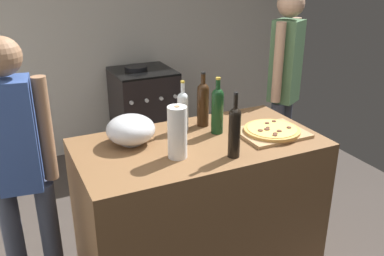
# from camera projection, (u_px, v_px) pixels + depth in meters

# --- Properties ---
(ground_plane) EXTENTS (4.37, 3.42, 0.02)m
(ground_plane) POSITION_uv_depth(u_px,v_px,m) (164.00, 208.00, 3.55)
(ground_plane) COLOR #3F3833
(kitchen_wall_rear) EXTENTS (4.37, 0.10, 2.60)m
(kitchen_wall_rear) POSITION_uv_depth(u_px,v_px,m) (107.00, 27.00, 4.28)
(kitchen_wall_rear) COLOR #BCB7AD
(kitchen_wall_rear) RESTS_ON ground_plane
(counter) EXTENTS (1.46, 0.78, 0.94)m
(counter) POSITION_uv_depth(u_px,v_px,m) (199.00, 209.00, 2.68)
(counter) COLOR brown
(counter) RESTS_ON ground_plane
(cutting_board) EXTENTS (0.40, 0.32, 0.02)m
(cutting_board) POSITION_uv_depth(u_px,v_px,m) (272.00, 133.00, 2.60)
(cutting_board) COLOR tan
(cutting_board) RESTS_ON counter
(pizza) EXTENTS (0.35, 0.35, 0.03)m
(pizza) POSITION_uv_depth(u_px,v_px,m) (272.00, 130.00, 2.59)
(pizza) COLOR tan
(pizza) RESTS_ON cutting_board
(mixing_bowl) EXTENTS (0.29, 0.29, 0.17)m
(mixing_bowl) POSITION_uv_depth(u_px,v_px,m) (131.00, 130.00, 2.45)
(mixing_bowl) COLOR #B2B2B7
(mixing_bowl) RESTS_ON counter
(paper_towel_roll) EXTENTS (0.11, 0.11, 0.30)m
(paper_towel_roll) POSITION_uv_depth(u_px,v_px,m) (177.00, 132.00, 2.26)
(paper_towel_roll) COLOR white
(paper_towel_roll) RESTS_ON counter
(wine_bottle_green) EXTENTS (0.07, 0.07, 0.32)m
(wine_bottle_green) POSITION_uv_depth(u_px,v_px,m) (183.00, 109.00, 2.63)
(wine_bottle_green) COLOR silver
(wine_bottle_green) RESTS_ON counter
(wine_bottle_clear) EXTENTS (0.08, 0.08, 0.36)m
(wine_bottle_clear) POSITION_uv_depth(u_px,v_px,m) (217.00, 109.00, 2.57)
(wine_bottle_clear) COLOR #143819
(wine_bottle_clear) RESTS_ON counter
(wine_bottle_dark) EXTENTS (0.07, 0.07, 0.37)m
(wine_bottle_dark) POSITION_uv_depth(u_px,v_px,m) (235.00, 130.00, 2.26)
(wine_bottle_dark) COLOR black
(wine_bottle_dark) RESTS_ON counter
(wine_bottle_amber) EXTENTS (0.08, 0.08, 0.36)m
(wine_bottle_amber) POSITION_uv_depth(u_px,v_px,m) (203.00, 102.00, 2.69)
(wine_bottle_amber) COLOR #331E0F
(wine_bottle_amber) RESTS_ON counter
(stove) EXTENTS (0.59, 0.61, 0.96)m
(stove) POSITION_uv_depth(u_px,v_px,m) (144.00, 113.00, 4.35)
(stove) COLOR black
(stove) RESTS_ON ground_plane
(person_in_stripes) EXTENTS (0.38, 0.23, 1.61)m
(person_in_stripes) POSITION_uv_depth(u_px,v_px,m) (20.00, 166.00, 2.23)
(person_in_stripes) COLOR #383D4C
(person_in_stripes) RESTS_ON ground_plane
(person_in_red) EXTENTS (0.33, 0.27, 1.74)m
(person_in_red) POSITION_uv_depth(u_px,v_px,m) (284.00, 84.00, 3.39)
(person_in_red) COLOR #383D4C
(person_in_red) RESTS_ON ground_plane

